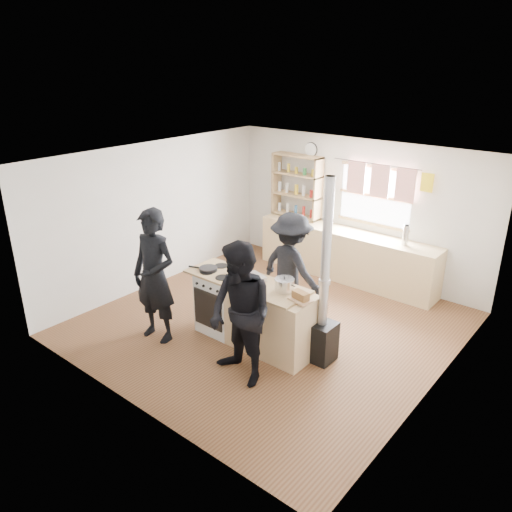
% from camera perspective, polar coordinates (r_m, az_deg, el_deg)
% --- Properties ---
extents(ground, '(5.00, 5.00, 0.01)m').
position_cam_1_polar(ground, '(7.67, 1.58, -7.80)').
color(ground, brown).
rests_on(ground, ground).
extents(back_counter, '(3.40, 0.55, 0.90)m').
position_cam_1_polar(back_counter, '(9.16, 10.18, 0.13)').
color(back_counter, '#D0B47D').
rests_on(back_counter, ground).
extents(shelving_unit, '(1.00, 0.28, 1.20)m').
position_cam_1_polar(shelving_unit, '(9.54, 4.66, 7.99)').
color(shelving_unit, tan).
rests_on(shelving_unit, back_counter).
extents(thermos, '(0.10, 0.10, 0.34)m').
position_cam_1_polar(thermos, '(8.52, 16.73, 2.28)').
color(thermos, silver).
rests_on(thermos, back_counter).
extents(cooking_island, '(1.97, 0.64, 0.93)m').
position_cam_1_polar(cooking_island, '(6.98, -0.23, -6.55)').
color(cooking_island, white).
rests_on(cooking_island, ground).
extents(skillet_greens, '(0.33, 0.33, 0.05)m').
position_cam_1_polar(skillet_greens, '(7.18, -5.48, -1.46)').
color(skillet_greens, black).
rests_on(skillet_greens, cooking_island).
extents(roast_tray, '(0.38, 0.35, 0.06)m').
position_cam_1_polar(roast_tray, '(6.85, -0.38, -2.49)').
color(roast_tray, silver).
rests_on(roast_tray, cooking_island).
extents(stockpot_stove, '(0.25, 0.25, 0.20)m').
position_cam_1_polar(stockpot_stove, '(7.04, -2.36, -1.33)').
color(stockpot_stove, '#B1B1B3').
rests_on(stockpot_stove, cooking_island).
extents(stockpot_counter, '(0.26, 0.26, 0.20)m').
position_cam_1_polar(stockpot_counter, '(6.53, 3.28, -3.31)').
color(stockpot_counter, silver).
rests_on(stockpot_counter, cooking_island).
extents(bread_board, '(0.31, 0.25, 0.12)m').
position_cam_1_polar(bread_board, '(6.31, 5.12, -4.67)').
color(bread_board, tan).
rests_on(bread_board, cooking_island).
extents(flue_heater, '(0.35, 0.35, 2.50)m').
position_cam_1_polar(flue_heater, '(6.58, 7.61, -6.91)').
color(flue_heater, black).
rests_on(flue_heater, ground).
extents(person_near_left, '(0.75, 0.55, 1.92)m').
position_cam_1_polar(person_near_left, '(7.04, -11.53, -2.28)').
color(person_near_left, black).
rests_on(person_near_left, ground).
extents(person_near_right, '(1.00, 0.85, 1.82)m').
position_cam_1_polar(person_near_right, '(6.02, -1.77, -6.74)').
color(person_near_right, black).
rests_on(person_near_right, ground).
extents(person_far, '(1.18, 0.79, 1.70)m').
position_cam_1_polar(person_far, '(7.47, 4.03, -1.36)').
color(person_far, black).
rests_on(person_far, ground).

